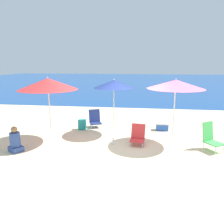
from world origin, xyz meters
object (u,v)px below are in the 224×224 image
object	(u,v)px
beach_chair_red	(138,135)
backpack_teal	(82,125)
beach_umbrella_red	(48,84)
person_seated_near	(15,141)
water_bottle	(113,142)
beach_chair_navy	(95,119)
cooler_box	(162,126)
beach_umbrella_pink	(176,84)
beach_chair_green	(211,137)
beach_umbrella_navy	(114,84)

from	to	relation	value
beach_chair_red	backpack_teal	bearing A→B (deg)	155.89
beach_umbrella_red	backpack_teal	bearing A→B (deg)	65.69
person_seated_near	beach_umbrella_red	bearing A→B (deg)	-5.13
beach_umbrella_red	water_bottle	distance (m)	2.87
beach_chair_navy	cooler_box	xyz separation A→B (m)	(2.79, -0.11, -0.18)
beach_umbrella_red	backpack_teal	distance (m)	2.44
beach_umbrella_pink	beach_chair_green	bearing A→B (deg)	-19.35
beach_umbrella_pink	cooler_box	distance (m)	2.38
beach_umbrella_navy	beach_umbrella_pink	distance (m)	2.25
beach_umbrella_pink	person_seated_near	distance (m)	5.31
beach_chair_navy	water_bottle	size ratio (longest dim) A/B	3.38
beach_chair_green	beach_umbrella_navy	bearing A→B (deg)	124.92
beach_chair_navy	water_bottle	distance (m)	2.20
beach_umbrella_navy	beach_chair_navy	bearing A→B (deg)	139.28
backpack_teal	beach_umbrella_pink	bearing A→B (deg)	-18.64
backpack_teal	water_bottle	bearing A→B (deg)	-45.35
beach_umbrella_red	backpack_teal	xyz separation A→B (m)	(0.68, 1.51, -1.79)
beach_umbrella_navy	beach_chair_navy	distance (m)	1.96
beach_umbrella_navy	beach_chair_green	size ratio (longest dim) A/B	2.38
beach_umbrella_red	cooler_box	bearing A→B (deg)	25.23
beach_chair_navy	water_bottle	world-z (taller)	beach_chair_navy
water_bottle	cooler_box	size ratio (longest dim) A/B	0.45
beach_umbrella_red	person_seated_near	world-z (taller)	beach_umbrella_red
beach_chair_green	water_bottle	xyz separation A→B (m)	(-3.07, 0.06, -0.34)
beach_umbrella_pink	beach_chair_navy	bearing A→B (deg)	151.82
beach_umbrella_pink	beach_chair_red	world-z (taller)	beach_umbrella_pink
beach_chair_red	beach_chair_navy	bearing A→B (deg)	142.24
beach_umbrella_navy	backpack_teal	bearing A→B (deg)	166.09
beach_chair_red	person_seated_near	size ratio (longest dim) A/B	0.84
beach_chair_green	backpack_teal	distance (m)	4.79
beach_umbrella_navy	water_bottle	xyz separation A→B (m)	(0.12, -1.15, -1.82)
beach_chair_red	beach_umbrella_navy	bearing A→B (deg)	139.07
beach_chair_green	backpack_teal	xyz separation A→B (m)	(-4.53, 1.54, -0.22)
beach_umbrella_pink	beach_chair_red	distance (m)	2.06
beach_chair_red	beach_chair_green	distance (m)	2.26
beach_chair_green	cooler_box	bearing A→B (deg)	90.51
backpack_teal	beach_umbrella_navy	bearing A→B (deg)	-13.91
beach_umbrella_pink	beach_chair_navy	size ratio (longest dim) A/B	2.97
beach_chair_red	beach_chair_navy	world-z (taller)	beach_chair_navy
beach_chair_navy	person_seated_near	xyz separation A→B (m)	(-1.87, -2.92, -0.02)
beach_umbrella_red	beach_chair_red	size ratio (longest dim) A/B	3.33
beach_chair_red	backpack_teal	world-z (taller)	beach_chair_red
beach_umbrella_pink	water_bottle	world-z (taller)	beach_umbrella_pink
beach_umbrella_pink	water_bottle	xyz separation A→B (m)	(-1.97, -0.32, -1.92)
beach_chair_navy	beach_chair_green	world-z (taller)	beach_chair_green
beach_umbrella_pink	backpack_teal	bearing A→B (deg)	161.36
backpack_teal	water_bottle	size ratio (longest dim) A/B	1.90
beach_umbrella_pink	beach_chair_navy	distance (m)	3.78
beach_umbrella_red	beach_umbrella_navy	bearing A→B (deg)	30.16
water_bottle	beach_umbrella_red	bearing A→B (deg)	-179.27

